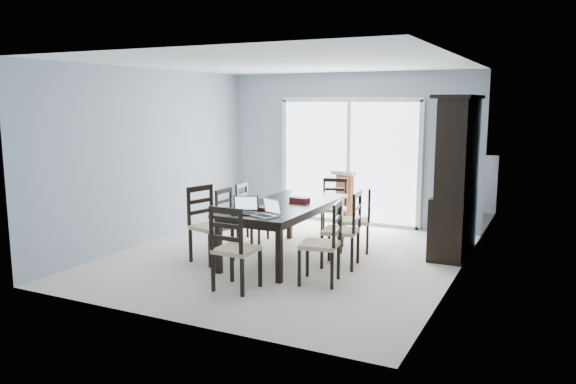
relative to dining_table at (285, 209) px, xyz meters
name	(u,v)px	position (x,y,z in m)	size (l,w,h in m)	color
floor	(285,257)	(0.00, 0.00, -0.67)	(5.00, 5.00, 0.00)	silver
ceiling	(285,63)	(0.00, 0.00, 1.93)	(5.00, 5.00, 0.00)	white
back_wall	(349,149)	(0.00, 2.50, 0.63)	(4.50, 0.02, 2.60)	#8E9DAA
wall_left	(152,156)	(-2.25, 0.00, 0.63)	(0.02, 5.00, 2.60)	#8E9DAA
wall_right	(459,173)	(2.25, 0.00, 0.63)	(0.02, 5.00, 2.60)	#8E9DAA
balcony	(366,215)	(0.00, 3.50, -0.72)	(4.50, 2.00, 0.10)	gray
railing	(382,178)	(0.00, 4.50, -0.12)	(4.50, 0.06, 1.10)	#99999E
dining_table	(285,209)	(0.00, 0.00, 0.00)	(1.00, 2.20, 0.75)	black
china_hutch	(456,178)	(2.02, 1.25, 0.40)	(0.50, 1.38, 2.20)	black
sliding_door	(349,161)	(0.00, 2.48, 0.41)	(2.52, 0.05, 2.18)	silver
chair_left_near	(206,215)	(-0.89, -0.58, -0.06)	(0.54, 0.54, 1.16)	black
chair_left_mid	(230,213)	(-0.90, 0.02, -0.14)	(0.42, 0.41, 1.02)	black
chair_left_far	(248,206)	(-0.94, 0.60, -0.13)	(0.43, 0.42, 1.02)	black
chair_right_near	(328,234)	(0.94, -0.77, -0.07)	(0.51, 0.50, 1.13)	black
chair_right_mid	(348,221)	(0.92, -0.03, -0.07)	(0.50, 0.49, 1.15)	black
chair_right_far	(362,212)	(0.82, 0.78, -0.11)	(0.52, 0.51, 1.07)	black
chair_end_near	(232,240)	(0.08, -1.51, -0.07)	(0.44, 0.45, 1.13)	black
chair_end_far	(334,200)	(0.09, 1.60, -0.13)	(0.49, 0.49, 1.03)	black
laptop_dark	(245,210)	(-0.13, -0.85, 0.13)	(0.37, 0.32, 0.21)	black
laptop_silver	(264,212)	(0.16, -0.88, 0.13)	(0.36, 0.31, 0.21)	silver
book_stack	(269,208)	(0.01, -0.47, 0.10)	(0.25, 0.19, 0.04)	maroon
cell_phone	(256,216)	(0.08, -0.93, 0.08)	(0.11, 0.05, 0.01)	black
game_box	(300,200)	(0.13, 0.18, 0.11)	(0.26, 0.13, 0.07)	#490E17
hot_tub	(336,188)	(-0.56, 3.32, -0.22)	(2.06, 1.92, 0.90)	brown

